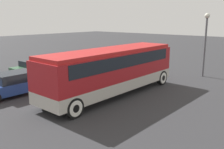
% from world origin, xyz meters
% --- Properties ---
extents(ground_plane, '(120.00, 120.00, 0.00)m').
position_xyz_m(ground_plane, '(0.00, 0.00, 0.00)').
color(ground_plane, '#2D2D30').
extents(tour_bus, '(10.49, 2.66, 3.00)m').
position_xyz_m(tour_bus, '(0.10, 0.00, 1.81)').
color(tour_bus, '#B7B2A8').
rests_on(tour_bus, ground_plane).
extents(parked_car_near, '(4.29, 1.89, 1.38)m').
position_xyz_m(parked_car_near, '(0.01, 8.71, 0.69)').
color(parked_car_near, '#2D5638').
rests_on(parked_car_near, ground_plane).
extents(parked_car_mid, '(4.73, 1.96, 1.49)m').
position_xyz_m(parked_car_mid, '(-3.97, 4.81, 0.73)').
color(parked_car_mid, navy).
rests_on(parked_car_mid, ground_plane).
extents(parked_car_far, '(4.66, 1.89, 1.38)m').
position_xyz_m(parked_car_far, '(1.27, 6.51, 0.69)').
color(parked_car_far, '#7A6B5B').
rests_on(parked_car_far, ground_plane).
extents(lamp_post, '(0.44, 0.44, 5.32)m').
position_xyz_m(lamp_post, '(9.14, -2.45, 3.53)').
color(lamp_post, '#515156').
rests_on(lamp_post, ground_plane).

